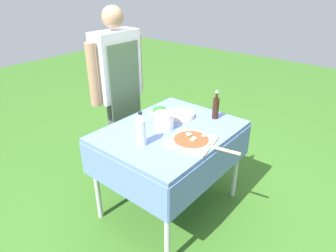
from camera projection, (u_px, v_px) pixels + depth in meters
ground_plane at (170, 205)px, 2.81m from camera, size 12.00×12.00×0.00m
prep_table at (170, 139)px, 2.49m from camera, size 1.14×0.91×0.80m
person_cook at (118, 82)px, 2.89m from camera, size 0.64×0.21×1.70m
pizza_on_peel at (193, 141)px, 2.25m from camera, size 0.38×0.57×0.06m
oil_bottle at (216, 108)px, 2.59m from camera, size 0.06×0.06×0.25m
water_bottle at (141, 129)px, 2.17m from camera, size 0.08×0.08×0.27m
herb_container at (159, 110)px, 2.74m from camera, size 0.17×0.15×0.05m
mixing_tub at (164, 121)px, 2.43m from camera, size 0.16×0.16×0.14m
plate_stack at (181, 115)px, 2.65m from camera, size 0.24×0.24×0.04m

